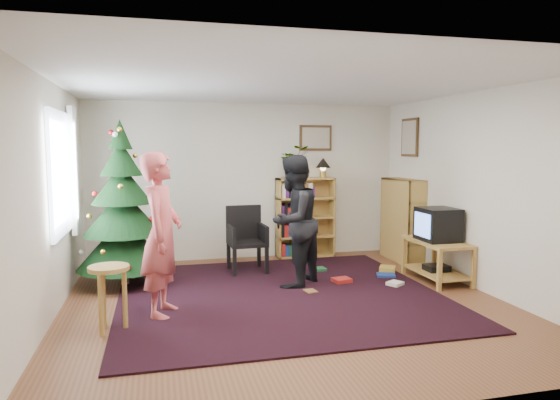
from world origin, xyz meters
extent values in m
plane|color=brown|center=(0.00, 0.00, 0.00)|extent=(5.00, 5.00, 0.00)
plane|color=white|center=(0.00, 0.00, 2.50)|extent=(5.00, 5.00, 0.00)
cube|color=silver|center=(0.00, 2.50, 1.25)|extent=(5.00, 0.02, 2.50)
cube|color=silver|center=(0.00, -2.50, 1.25)|extent=(5.00, 0.02, 2.50)
cube|color=silver|center=(-2.50, 0.00, 1.25)|extent=(0.02, 5.00, 2.50)
cube|color=silver|center=(2.50, 0.00, 1.25)|extent=(0.02, 5.00, 2.50)
cube|color=black|center=(0.00, 0.30, 0.01)|extent=(3.80, 3.60, 0.02)
cube|color=silver|center=(-2.47, 0.60, 1.50)|extent=(0.04, 1.20, 1.40)
cube|color=white|center=(-2.43, 1.30, 1.50)|extent=(0.06, 0.35, 1.60)
cube|color=#4C3319|center=(1.15, 2.48, 1.95)|extent=(0.55, 0.03, 0.42)
cube|color=beige|center=(1.15, 2.48, 1.95)|extent=(0.47, 0.01, 0.34)
cube|color=#4C3319|center=(2.48, 1.75, 1.95)|extent=(0.03, 0.50, 0.60)
cube|color=beige|center=(2.48, 1.75, 1.95)|extent=(0.01, 0.42, 0.52)
cylinder|color=#3F2816|center=(-1.86, 1.26, 0.11)|extent=(0.11, 0.11, 0.23)
cone|color=black|center=(-1.86, 1.26, 0.56)|extent=(1.18, 1.18, 0.67)
cone|color=black|center=(-1.86, 1.26, 0.97)|extent=(0.99, 0.99, 0.59)
cone|color=black|center=(-1.86, 1.26, 1.33)|extent=(0.76, 0.76, 0.53)
cone|color=black|center=(-1.86, 1.26, 1.66)|extent=(0.54, 0.54, 0.46)
cone|color=black|center=(-1.86, 1.26, 1.96)|extent=(0.31, 0.31, 0.38)
cube|color=#B38E40|center=(0.94, 2.34, 0.65)|extent=(0.95, 0.30, 1.30)
cube|color=#B38E40|center=(0.94, 2.34, 1.29)|extent=(0.95, 0.30, 0.03)
cube|color=#B38E40|center=(2.34, 1.68, 0.65)|extent=(0.30, 0.95, 1.30)
cube|color=#B38E40|center=(2.34, 1.68, 1.29)|extent=(0.30, 0.95, 0.03)
cube|color=#B38E40|center=(2.22, 0.45, 0.53)|extent=(0.55, 0.98, 0.04)
cube|color=#B38E40|center=(1.98, -0.01, 0.26)|extent=(0.05, 0.05, 0.51)
cube|color=#B38E40|center=(2.46, -0.01, 0.26)|extent=(0.05, 0.05, 0.51)
cube|color=#B38E40|center=(1.98, 0.91, 0.26)|extent=(0.05, 0.05, 0.51)
cube|color=#B38E40|center=(2.46, 0.91, 0.26)|extent=(0.05, 0.05, 0.51)
cube|color=#B38E40|center=(2.22, 0.45, 0.12)|extent=(0.51, 0.94, 0.03)
cube|color=black|center=(2.22, 0.45, 0.17)|extent=(0.30, 0.25, 0.08)
cube|color=black|center=(2.22, 0.45, 0.77)|extent=(0.46, 0.50, 0.44)
cube|color=#5D8CFF|center=(1.99, 0.45, 0.77)|extent=(0.01, 0.39, 0.32)
cube|color=black|center=(-0.18, 1.51, 0.42)|extent=(0.54, 0.54, 0.05)
cube|color=black|center=(-0.18, 1.74, 0.69)|extent=(0.52, 0.07, 0.52)
cube|color=black|center=(-0.41, 1.28, 0.21)|extent=(0.05, 0.05, 0.42)
cube|color=black|center=(0.05, 1.28, 0.21)|extent=(0.05, 0.05, 0.42)
cube|color=black|center=(-0.41, 1.74, 0.21)|extent=(0.05, 0.05, 0.42)
cube|color=black|center=(0.05, 1.74, 0.21)|extent=(0.05, 0.05, 0.42)
cylinder|color=#B38E40|center=(-1.90, -0.45, 0.63)|extent=(0.39, 0.39, 0.04)
cylinder|color=#B38E40|center=(-1.75, -0.45, 0.30)|extent=(0.05, 0.05, 0.61)
cylinder|color=#B38E40|center=(-1.97, -0.32, 0.30)|extent=(0.05, 0.05, 0.61)
cylinder|color=#B38E40|center=(-1.97, -0.57, 0.30)|extent=(0.05, 0.05, 0.61)
imported|color=#CB5153|center=(-1.38, -0.09, 0.87)|extent=(0.57, 0.73, 1.75)
imported|color=black|center=(0.27, 0.66, 0.85)|extent=(1.04, 1.04, 1.70)
imported|color=gray|center=(0.74, 2.34, 1.56)|extent=(0.48, 0.42, 0.52)
cylinder|color=#A57F33|center=(1.24, 2.34, 1.35)|extent=(0.10, 0.10, 0.10)
sphere|color=#FFD88C|center=(1.24, 2.34, 1.46)|extent=(0.10, 0.10, 0.10)
cone|color=black|center=(1.24, 2.34, 1.54)|extent=(0.24, 0.24, 0.16)
cube|color=#A51E19|center=(0.93, 0.62, 0.04)|extent=(0.20, 0.20, 0.08)
cube|color=navy|center=(1.63, 0.75, 0.04)|extent=(0.20, 0.20, 0.08)
cube|color=#1E592D|center=(0.85, 1.30, 0.04)|extent=(0.20, 0.20, 0.08)
cube|color=gold|center=(1.76, 0.98, 0.04)|extent=(0.20, 0.20, 0.08)
cube|color=brown|center=(0.39, 0.30, 0.04)|extent=(0.20, 0.20, 0.08)
cube|color=beige|center=(1.54, 0.32, 0.04)|extent=(0.20, 0.20, 0.08)
camera|label=1|loc=(-1.42, -5.44, 1.79)|focal=32.00mm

